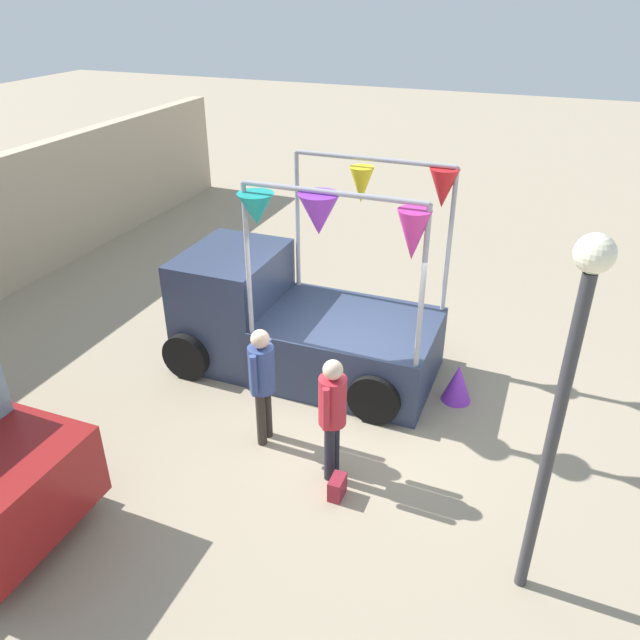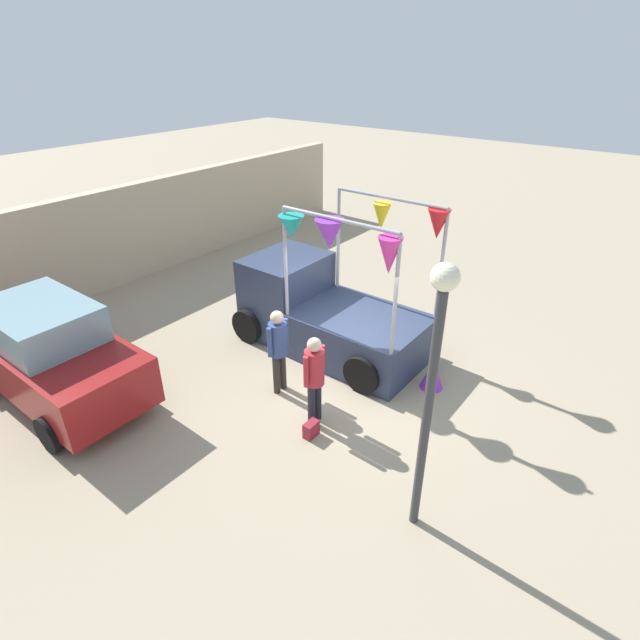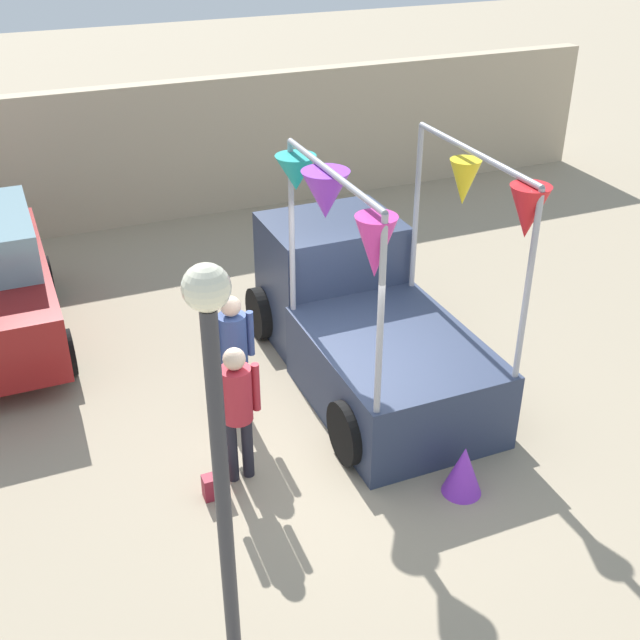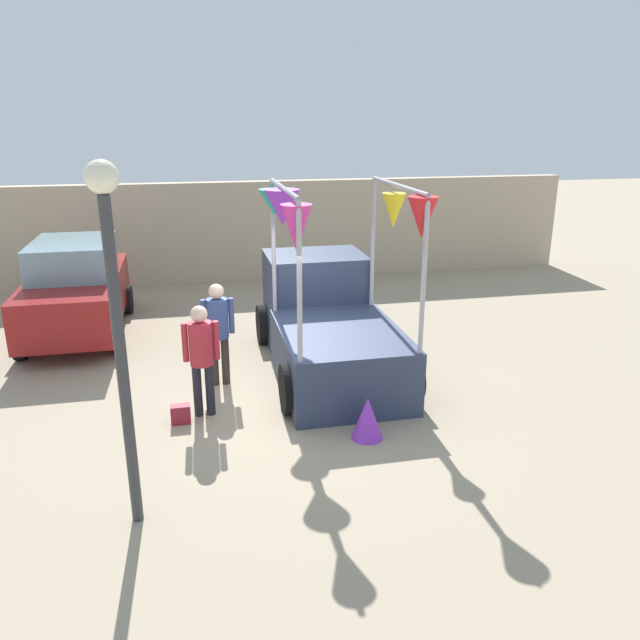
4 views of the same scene
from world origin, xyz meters
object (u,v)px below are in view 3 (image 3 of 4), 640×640
object	(u,v)px
person_customer	(237,402)
handbag	(216,486)
folded_kite_bundle_violet	(463,470)
person_vendor	(233,347)
vendor_truck	(359,312)
street_lamp	(218,437)

from	to	relation	value
person_customer	handbag	size ratio (longest dim) A/B	6.03
folded_kite_bundle_violet	handbag	bearing A→B (deg)	158.70
person_vendor	vendor_truck	bearing A→B (deg)	13.88
vendor_truck	person_vendor	xyz separation A→B (m)	(-1.88, -0.46, 0.17)
vendor_truck	street_lamp	distance (m)	5.22
vendor_truck	person_customer	xyz separation A→B (m)	(-2.18, -1.54, 0.15)
handbag	folded_kite_bundle_violet	xyz separation A→B (m)	(2.51, -0.98, 0.16)
vendor_truck	person_vendor	size ratio (longest dim) A/B	2.36
street_lamp	folded_kite_bundle_violet	distance (m)	3.91
person_vendor	handbag	xyz separation A→B (m)	(-0.65, -1.28, -0.89)
vendor_truck	person_vendor	world-z (taller)	vendor_truck
person_customer	street_lamp	world-z (taller)	street_lamp
street_lamp	folded_kite_bundle_violet	size ratio (longest dim) A/B	6.43
person_vendor	handbag	distance (m)	1.69
handbag	person_vendor	bearing A→B (deg)	63.13
person_customer	folded_kite_bundle_violet	xyz separation A→B (m)	(2.16, -1.18, -0.72)
person_customer	folded_kite_bundle_violet	size ratio (longest dim) A/B	2.82
vendor_truck	street_lamp	size ratio (longest dim) A/B	1.04
street_lamp	folded_kite_bundle_violet	bearing A→B (deg)	22.35
person_customer	person_vendor	world-z (taller)	person_vendor
vendor_truck	person_customer	distance (m)	2.67
vendor_truck	folded_kite_bundle_violet	size ratio (longest dim) A/B	6.72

